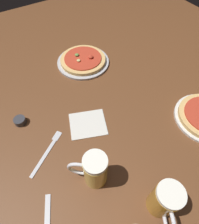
% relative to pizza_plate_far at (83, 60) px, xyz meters
% --- Properties ---
extents(ground_plane, '(2.40, 2.40, 0.03)m').
position_rel_pizza_plate_far_xyz_m(ground_plane, '(-0.11, -0.36, -0.03)').
color(ground_plane, brown).
extents(pizza_plate_far, '(0.29, 0.29, 0.05)m').
position_rel_pizza_plate_far_xyz_m(pizza_plate_far, '(0.00, 0.00, 0.00)').
color(pizza_plate_far, '#B2B2B7').
rests_on(pizza_plate_far, ground_plane).
extents(beer_mug_dark, '(0.12, 0.11, 0.16)m').
position_rel_pizza_plate_far_xyz_m(beer_mug_dark, '(-0.28, -0.59, 0.06)').
color(beer_mug_dark, gold).
rests_on(beer_mug_dark, ground_plane).
extents(beer_mug_pale, '(0.10, 0.13, 0.15)m').
position_rel_pizza_plate_far_xyz_m(beer_mug_pale, '(-0.15, -0.79, 0.06)').
color(beer_mug_pale, '#B27A23').
rests_on(beer_mug_pale, ground_plane).
extents(ramekin_sauce, '(0.05, 0.05, 0.03)m').
position_rel_pizza_plate_far_xyz_m(ramekin_sauce, '(-0.43, -0.21, -0.00)').
color(ramekin_sauce, '#333338').
rests_on(ramekin_sauce, ground_plane).
extents(napkin_folded, '(0.20, 0.19, 0.01)m').
position_rel_pizza_plate_far_xyz_m(napkin_folded, '(-0.19, -0.38, -0.01)').
color(napkin_folded, silver).
rests_on(napkin_folded, ground_plane).
extents(fork_left, '(0.19, 0.14, 0.01)m').
position_rel_pizza_plate_far_xyz_m(fork_left, '(-0.39, -0.41, -0.01)').
color(fork_left, silver).
rests_on(fork_left, ground_plane).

